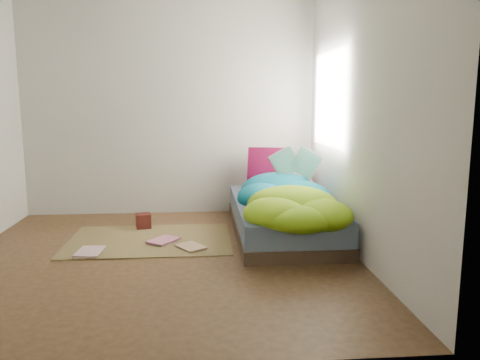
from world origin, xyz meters
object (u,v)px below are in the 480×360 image
(bed, at_px, (282,217))
(floor_book_b, at_px, (155,239))
(wooden_box, at_px, (143,221))
(floor_book_a, at_px, (78,252))
(pillow_magenta, at_px, (269,169))
(open_book, at_px, (296,154))

(bed, relative_size, floor_book_b, 6.91)
(wooden_box, bearing_deg, bed, -10.76)
(bed, bearing_deg, floor_book_a, -164.53)
(floor_book_b, bearing_deg, bed, 45.96)
(pillow_magenta, distance_m, open_book, 0.57)
(wooden_box, xyz_separation_m, floor_book_a, (-0.50, -0.83, -0.07))
(wooden_box, distance_m, floor_book_a, 0.97)
(open_book, xyz_separation_m, floor_book_a, (-2.15, -0.76, -0.80))
(floor_book_a, distance_m, floor_book_b, 0.75)
(wooden_box, relative_size, floor_book_a, 0.51)
(open_book, bearing_deg, floor_book_a, -152.30)
(pillow_magenta, xyz_separation_m, floor_book_a, (-1.93, -1.22, -0.56))
(wooden_box, bearing_deg, floor_book_a, -120.81)
(open_book, bearing_deg, wooden_box, -174.22)
(open_book, bearing_deg, pillow_magenta, 123.99)
(floor_book_a, bearing_deg, wooden_box, 63.36)
(pillow_magenta, relative_size, floor_book_b, 1.70)
(bed, relative_size, floor_book_a, 6.58)
(pillow_magenta, bearing_deg, bed, -72.20)
(pillow_magenta, relative_size, open_book, 1.08)
(wooden_box, bearing_deg, floor_book_b, -70.60)
(wooden_box, relative_size, floor_book_b, 0.54)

